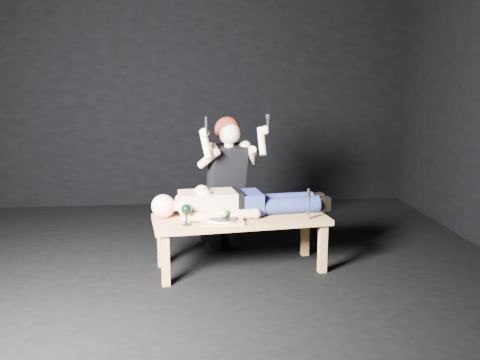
{
  "coord_description": "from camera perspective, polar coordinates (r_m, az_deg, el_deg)",
  "views": [
    {
      "loc": [
        -0.23,
        -4.02,
        1.61
      ],
      "look_at": [
        0.2,
        0.21,
        0.75
      ],
      "focal_mm": 39.8,
      "sensor_mm": 36.0,
      "label": 1
    }
  ],
  "objects": [
    {
      "name": "kneeling_woman",
      "position": [
        4.83,
        -1.7,
        -0.22
      ],
      "size": [
        0.86,
        0.92,
        1.27
      ],
      "primitive_type": null,
      "rotation": [
        0.0,
        0.0,
        0.28
      ],
      "color": "black",
      "rests_on": "ground"
    },
    {
      "name": "fork_flat",
      "position": [
        4.16,
        -3.39,
        -4.75
      ],
      "size": [
        0.09,
        0.14,
        0.01
      ],
      "primitive_type": "cube",
      "rotation": [
        0.0,
        0.0,
        0.53
      ],
      "color": "#B2B2B7",
      "rests_on": "table"
    },
    {
      "name": "ground",
      "position": [
        4.34,
        -2.4,
        -10.37
      ],
      "size": [
        5.0,
        5.0,
        0.0
      ],
      "primitive_type": "plane",
      "color": "black",
      "rests_on": "ground"
    },
    {
      "name": "table",
      "position": [
        4.43,
        0.07,
        -6.8
      ],
      "size": [
        1.47,
        0.7,
        0.45
      ],
      "primitive_type": "cube",
      "rotation": [
        0.0,
        0.0,
        0.12
      ],
      "color": "#B87A47",
      "rests_on": "ground"
    },
    {
      "name": "spoon_flat",
      "position": [
        4.28,
        0.34,
        -4.25
      ],
      "size": [
        0.09,
        0.14,
        0.01
      ],
      "primitive_type": "cube",
      "rotation": [
        0.0,
        0.0,
        0.55
      ],
      "color": "#B2B2B7",
      "rests_on": "table"
    },
    {
      "name": "back_wall",
      "position": [
        6.53,
        -3.88,
        10.45
      ],
      "size": [
        5.0,
        0.0,
        5.0
      ],
      "primitive_type": "plane",
      "rotation": [
        1.57,
        0.0,
        0.0
      ],
      "color": "black",
      "rests_on": "ground"
    },
    {
      "name": "serving_tray",
      "position": [
        4.21,
        -1.94,
        -4.43
      ],
      "size": [
        0.34,
        0.24,
        0.02
      ],
      "primitive_type": "cube",
      "rotation": [
        0.0,
        0.0,
        0.01
      ],
      "color": "tan",
      "rests_on": "table"
    },
    {
      "name": "goblet",
      "position": [
        4.14,
        -5.78,
        -3.71
      ],
      "size": [
        0.09,
        0.09,
        0.17
      ],
      "primitive_type": null,
      "rotation": [
        0.0,
        0.0,
        0.12
      ],
      "color": "black",
      "rests_on": "table"
    },
    {
      "name": "lying_man",
      "position": [
        4.44,
        0.27,
        -2.07
      ],
      "size": [
        1.36,
        0.56,
        0.25
      ],
      "primitive_type": null,
      "rotation": [
        0.0,
        0.0,
        0.12
      ],
      "color": "#F7BA9B",
      "rests_on": "table"
    },
    {
      "name": "carving_knife",
      "position": [
        4.31,
        7.36,
        -2.56
      ],
      "size": [
        0.04,
        0.04,
        0.25
      ],
      "primitive_type": null,
      "rotation": [
        0.0,
        0.0,
        0.12
      ],
      "color": "#B2B2B7",
      "rests_on": "table"
    },
    {
      "name": "knife_flat",
      "position": [
        4.2,
        0.81,
        -4.57
      ],
      "size": [
        0.04,
        0.15,
        0.01
      ],
      "primitive_type": "cube",
      "rotation": [
        0.0,
        0.0,
        0.2
      ],
      "color": "#B2B2B7",
      "rests_on": "table"
    },
    {
      "name": "apple",
      "position": [
        4.2,
        -1.71,
        -3.56
      ],
      "size": [
        0.07,
        0.07,
        0.07
      ],
      "primitive_type": "sphere",
      "color": "green",
      "rests_on": "plate"
    },
    {
      "name": "plate",
      "position": [
        4.21,
        -1.94,
        -4.19
      ],
      "size": [
        0.22,
        0.22,
        0.02
      ],
      "primitive_type": "cylinder",
      "rotation": [
        0.0,
        0.0,
        0.01
      ],
      "color": "white",
      "rests_on": "serving_tray"
    }
  ]
}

